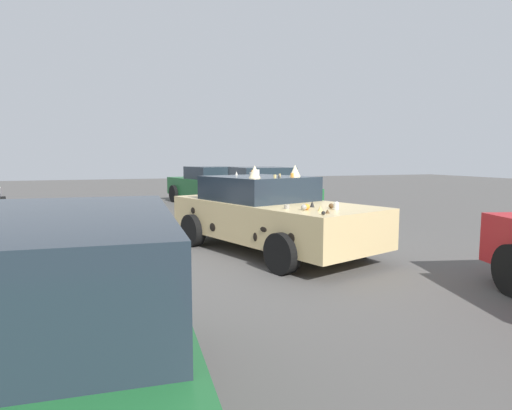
% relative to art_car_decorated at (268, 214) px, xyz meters
% --- Properties ---
extents(ground_plane, '(60.00, 60.00, 0.00)m').
position_rel_art_car_decorated_xyz_m(ground_plane, '(-0.07, -0.02, -0.72)').
color(ground_plane, '#514F4C').
extents(art_car_decorated, '(4.69, 3.11, 1.64)m').
position_rel_art_car_decorated_xyz_m(art_car_decorated, '(0.00, 0.00, 0.00)').
color(art_car_decorated, '#D8BC7F').
rests_on(art_car_decorated, ground).
extents(parked_sedan_row_back_center, '(4.11, 2.09, 1.48)m').
position_rel_art_car_decorated_xyz_m(parked_sedan_row_back_center, '(4.75, -1.68, 0.02)').
color(parked_sedan_row_back_center, '#1E602D').
rests_on(parked_sedan_row_back_center, ground).
extents(parked_sedan_far_left, '(4.61, 2.17, 1.47)m').
position_rel_art_car_decorated_xyz_m(parked_sedan_far_left, '(-5.30, 3.37, 0.02)').
color(parked_sedan_far_left, '#1E602D').
rests_on(parked_sedan_far_left, ground).
extents(parked_sedan_behind_right, '(4.72, 2.75, 1.44)m').
position_rel_art_car_decorated_xyz_m(parked_sedan_behind_right, '(8.62, -0.88, 0.01)').
color(parked_sedan_behind_right, '#1E602D').
rests_on(parked_sedan_behind_right, ground).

